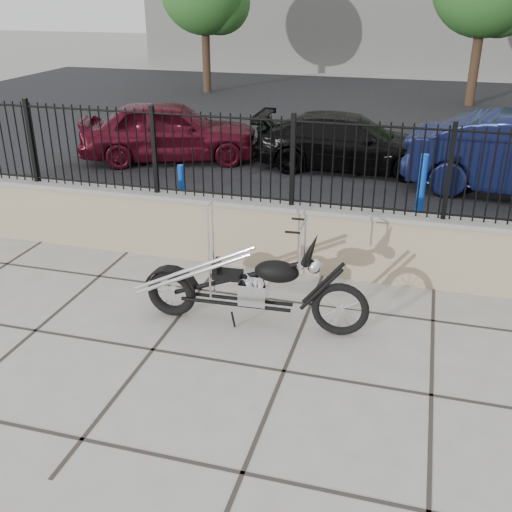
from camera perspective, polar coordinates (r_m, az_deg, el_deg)
The scene contains 9 objects.
ground_plane at distance 6.84m, azimuth -9.81°, elevation -8.80°, with size 90.00×90.00×0.00m, color #99968E.
parking_lot at distance 18.19m, azimuth 7.21°, elevation 12.41°, with size 30.00×30.00×0.00m, color black.
retaining_wall at distance 8.68m, azimuth -3.14°, elevation 2.52°, with size 14.00×0.36×0.96m, color gray.
iron_fence at distance 8.34m, azimuth -3.31°, elevation 9.43°, with size 14.00×0.08×1.20m, color black.
chopper_motorcycle at distance 6.86m, azimuth -0.68°, elevation -0.99°, with size 2.54×0.45×1.53m, color black, non-canonical shape.
car_red at distance 14.10m, azimuth -8.19°, elevation 11.75°, with size 1.62×4.03×1.37m, color #4C0A19.
car_black at distance 13.40m, azimuth 8.82°, elevation 10.66°, with size 1.67×4.10×1.19m, color black.
bollard_a at distance 10.67m, azimuth -7.11°, elevation 6.34°, with size 0.10×0.10×0.87m, color blue.
bollard_b at distance 10.67m, azimuth 15.48°, elevation 6.37°, with size 0.14×0.14×1.13m, color blue.
Camera 1 is at (2.63, -5.12, 3.70)m, focal length 42.00 mm.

